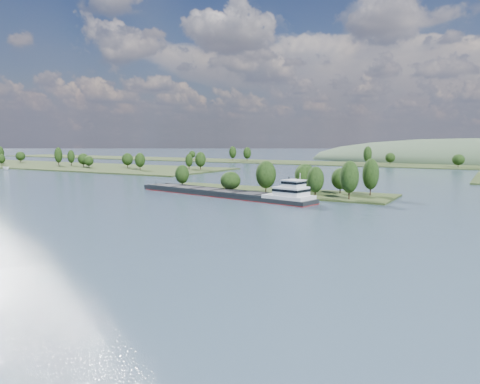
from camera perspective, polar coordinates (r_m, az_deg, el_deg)
The scene contains 7 objects.
ground at distance 139.97m, azimuth -7.35°, elevation -2.51°, with size 1800.00×1800.00×0.00m, color #334859.
tree_island at distance 186.68m, azimuth 5.31°, elevation 1.01°, with size 100.00×33.62×15.09m.
left_bank at distance 400.09m, azimuth -21.84°, elevation 3.10°, with size 300.00×80.00×16.20m.
back_shoreline at distance 398.44m, azimuth 18.27°, elevation 3.18°, with size 900.00×60.00×16.29m.
hill_west at distance 491.89m, azimuth 26.62°, elevation 3.33°, with size 320.00×160.00×44.00m, color #354832.
cargo_barge at distance 175.58m, azimuth -1.02°, elevation -0.15°, with size 82.30×26.03×11.09m.
motorboat at distance 361.31m, azimuth -26.63°, elevation 2.61°, with size 2.57×6.82×2.63m, color white.
Camera 1 is at (82.54, 9.12, 21.99)m, focal length 35.00 mm.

